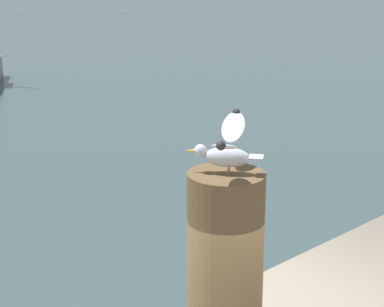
{
  "coord_description": "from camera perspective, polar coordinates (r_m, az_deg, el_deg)",
  "views": [
    {
      "loc": [
        -2.56,
        -2.75,
        3.8
      ],
      "look_at": [
        -0.21,
        -0.29,
        2.8
      ],
      "focal_mm": 63.75,
      "sensor_mm": 36.0,
      "label": 1
    }
  ],
  "objects": [
    {
      "name": "mooring_post",
      "position": [
        3.6,
        2.79,
        -9.69
      ],
      "size": [
        0.4,
        0.4,
        1.06
      ],
      "primitive_type": "cylinder",
      "color": "brown",
      "rests_on": "harbor_quay"
    },
    {
      "name": "seagull",
      "position": [
        3.36,
        2.89,
        0.47
      ],
      "size": [
        0.62,
        0.5,
        0.26
      ],
      "color": "tan",
      "rests_on": "mooring_post"
    }
  ]
}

